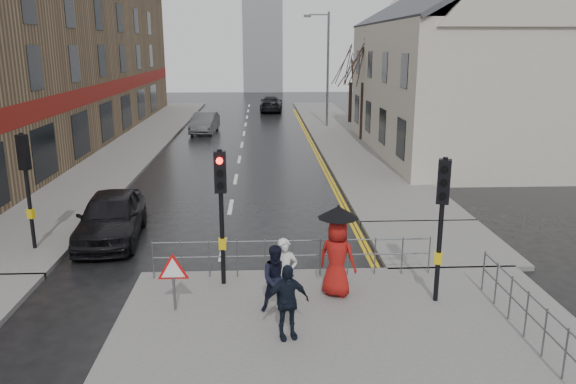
{
  "coord_description": "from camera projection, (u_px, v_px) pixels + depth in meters",
  "views": [
    {
      "loc": [
        1.18,
        -12.84,
        5.92
      ],
      "look_at": [
        1.92,
        2.54,
        1.86
      ],
      "focal_mm": 35.0,
      "sensor_mm": 36.0,
      "label": 1
    }
  ],
  "objects": [
    {
      "name": "guard_railing_front",
      "position": [
        293.0,
        249.0,
        14.31
      ],
      "size": [
        7.14,
        0.04,
        1.0
      ],
      "color": "#595B5E",
      "rests_on": "near_pavement"
    },
    {
      "name": "tree_near",
      "position": [
        364.0,
        58.0,
        34.14
      ],
      "size": [
        2.4,
        2.4,
        6.58
      ],
      "color": "#32231C",
      "rests_on": "right_pavement"
    },
    {
      "name": "traffic_signal_near_right",
      "position": [
        442.0,
        205.0,
        12.5
      ],
      "size": [
        0.34,
        0.33,
        3.4
      ],
      "color": "black",
      "rests_on": "near_pavement"
    },
    {
      "name": "pedestrian_with_umbrella",
      "position": [
        337.0,
        249.0,
        13.1
      ],
      "size": [
        1.08,
        0.96,
        2.2
      ],
      "color": "maroon",
      "rests_on": "near_pavement"
    },
    {
      "name": "traffic_signal_far_left",
      "position": [
        26.0,
        171.0,
        15.87
      ],
      "size": [
        0.34,
        0.33,
        3.4
      ],
      "color": "black",
      "rests_on": "left_pavement"
    },
    {
      "name": "building_right_cream",
      "position": [
        459.0,
        66.0,
        30.58
      ],
      "size": [
        9.0,
        16.4,
        10.1
      ],
      "color": "beige",
      "rests_on": "ground"
    },
    {
      "name": "pedestrian_d",
      "position": [
        287.0,
        302.0,
        11.24
      ],
      "size": [
        0.99,
        0.59,
        1.58
      ],
      "primitive_type": "imported",
      "rotation": [
        0.0,
        0.0,
        0.24
      ],
      "color": "black",
      "rests_on": "near_pavement"
    },
    {
      "name": "street_lamp",
      "position": [
        325.0,
        62.0,
        39.97
      ],
      "size": [
        1.83,
        0.25,
        8.0
      ],
      "color": "#595B5E",
      "rests_on": "right_pavement"
    },
    {
      "name": "guard_railing_side",
      "position": [
        527.0,
        305.0,
        11.28
      ],
      "size": [
        0.04,
        4.54,
        1.0
      ],
      "color": "#595B5E",
      "rests_on": "near_pavement"
    },
    {
      "name": "car_far",
      "position": [
        271.0,
        104.0,
        50.88
      ],
      "size": [
        2.22,
        4.89,
        1.39
      ],
      "primitive_type": "imported",
      "rotation": [
        0.0,
        0.0,
        3.08
      ],
      "color": "black",
      "rests_on": "ground"
    },
    {
      "name": "car_mid",
      "position": [
        205.0,
        123.0,
        38.58
      ],
      "size": [
        1.83,
        4.33,
        1.39
      ],
      "primitive_type": "imported",
      "rotation": [
        0.0,
        0.0,
        -0.09
      ],
      "color": "#47494C",
      "rests_on": "ground"
    },
    {
      "name": "pavement_bridge_right",
      "position": [
        438.0,
        243.0,
        17.04
      ],
      "size": [
        4.0,
        4.2,
        0.14
      ],
      "primitive_type": "cube",
      "color": "#605E5B",
      "rests_on": "ground"
    },
    {
      "name": "traffic_signal_near_left",
      "position": [
        221.0,
        194.0,
        13.43
      ],
      "size": [
        0.28,
        0.27,
        3.4
      ],
      "color": "black",
      "rests_on": "near_pavement"
    },
    {
      "name": "ground",
      "position": [
        215.0,
        292.0,
        13.85
      ],
      "size": [
        120.0,
        120.0,
        0.0
      ],
      "primitive_type": "plane",
      "color": "black",
      "rests_on": "ground"
    },
    {
      "name": "tree_far",
      "position": [
        351.0,
        65.0,
        42.07
      ],
      "size": [
        2.4,
        2.4,
        5.64
      ],
      "color": "#32231C",
      "rests_on": "right_pavement"
    },
    {
      "name": "building_left_terrace",
      "position": [
        38.0,
        60.0,
        33.27
      ],
      "size": [
        8.0,
        42.0,
        10.0
      ],
      "primitive_type": "cube",
      "color": "#8B7050",
      "rests_on": "ground"
    },
    {
      "name": "left_pavement",
      "position": [
        141.0,
        139.0,
        35.75
      ],
      "size": [
        4.0,
        44.0,
        0.14
      ],
      "primitive_type": "cube",
      "color": "#605E5B",
      "rests_on": "ground"
    },
    {
      "name": "warning_sign",
      "position": [
        173.0,
        273.0,
        12.39
      ],
      "size": [
        0.8,
        0.07,
        1.35
      ],
      "color": "#595B5E",
      "rests_on": "near_pavement"
    },
    {
      "name": "right_pavement",
      "position": [
        339.0,
        133.0,
        38.28
      ],
      "size": [
        4.0,
        40.0,
        0.14
      ],
      "primitive_type": "cube",
      "color": "#605E5B",
      "rests_on": "ground"
    },
    {
      "name": "near_pavement",
      "position": [
        360.0,
        364.0,
        10.6
      ],
      "size": [
        10.0,
        9.0,
        0.14
      ],
      "primitive_type": "cube",
      "color": "#605E5B",
      "rests_on": "ground"
    },
    {
      "name": "car_parked",
      "position": [
        111.0,
        217.0,
        17.36
      ],
      "size": [
        2.11,
        4.58,
        1.52
      ],
      "primitive_type": "imported",
      "rotation": [
        0.0,
        0.0,
        0.07
      ],
      "color": "black",
      "rests_on": "ground"
    },
    {
      "name": "pedestrian_a",
      "position": [
        285.0,
        273.0,
        12.57
      ],
      "size": [
        0.62,
        0.43,
        1.62
      ],
      "primitive_type": "imported",
      "rotation": [
        0.0,
        0.0,
        0.07
      ],
      "color": "silver",
      "rests_on": "near_pavement"
    },
    {
      "name": "pedestrian_b",
      "position": [
        277.0,
        279.0,
        12.41
      ],
      "size": [
        0.81,
        0.67,
        1.53
      ],
      "primitive_type": "imported",
      "rotation": [
        0.0,
        0.0,
        0.13
      ],
      "color": "black",
      "rests_on": "near_pavement"
    },
    {
      "name": "church_tower",
      "position": [
        262.0,
        19.0,
        71.51
      ],
      "size": [
        5.0,
        5.0,
        18.0
      ],
      "primitive_type": "cube",
      "color": "gray",
      "rests_on": "ground"
    }
  ]
}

